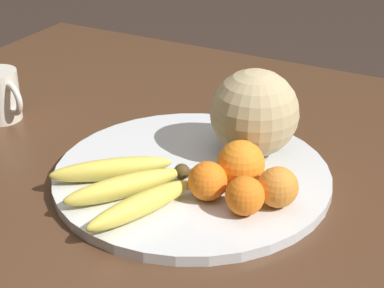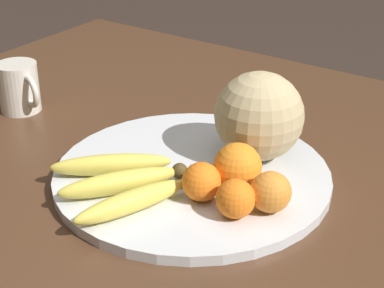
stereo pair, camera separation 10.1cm
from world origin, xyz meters
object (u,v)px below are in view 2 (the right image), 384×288
object	(u,v)px
orange_front_left	(201,182)
produce_tag	(200,182)
orange_back_left	(238,167)
kitchen_table	(170,205)
banana_bunch	(121,181)
orange_mid_center	(235,199)
ceramic_mug	(21,87)
orange_front_right	(271,192)
fruit_bowl	(192,175)
melon	(259,116)

from	to	relation	value
orange_front_left	produce_tag	xyz separation A→B (m)	(0.03, -0.04, -0.03)
orange_back_left	kitchen_table	bearing A→B (deg)	-13.34
banana_bunch	orange_back_left	xyz separation A→B (m)	(-0.14, -0.11, 0.02)
orange_back_left	banana_bunch	bearing A→B (deg)	37.95
banana_bunch	orange_mid_center	distance (m)	0.18
kitchen_table	ceramic_mug	distance (m)	0.39
orange_front_left	orange_back_left	distance (m)	0.06
orange_front_right	produce_tag	world-z (taller)	orange_front_right
banana_bunch	orange_back_left	distance (m)	0.18
fruit_bowl	banana_bunch	xyz separation A→B (m)	(0.05, 0.11, 0.03)
banana_bunch	orange_front_right	size ratio (longest dim) A/B	3.85
orange_front_left	orange_back_left	world-z (taller)	orange_back_left
kitchen_table	orange_front_left	xyz separation A→B (m)	(-0.13, 0.09, 0.14)
orange_front_left	produce_tag	world-z (taller)	orange_front_left
banana_bunch	ceramic_mug	bearing A→B (deg)	-76.65
orange_mid_center	ceramic_mug	size ratio (longest dim) A/B	0.50
fruit_bowl	orange_front_left	world-z (taller)	orange_front_left
melon	produce_tag	xyz separation A→B (m)	(0.03, 0.13, -0.07)
melon	produce_tag	bearing A→B (deg)	76.46
orange_front_left	orange_front_right	bearing A→B (deg)	-162.44
orange_back_left	produce_tag	size ratio (longest dim) A/B	0.99
kitchen_table	melon	bearing A→B (deg)	-151.38
banana_bunch	orange_mid_center	bearing A→B (deg)	137.81
kitchen_table	fruit_bowl	size ratio (longest dim) A/B	2.98
fruit_bowl	banana_bunch	size ratio (longest dim) A/B	1.91
kitchen_table	orange_mid_center	xyz separation A→B (m)	(-0.19, 0.10, 0.14)
melon	orange_front_right	size ratio (longest dim) A/B	2.43
orange_front_right	produce_tag	xyz separation A→B (m)	(0.13, -0.01, -0.03)
orange_mid_center	produce_tag	bearing A→B (deg)	-27.55
orange_front_right	orange_mid_center	bearing A→B (deg)	50.98
kitchen_table	orange_mid_center	distance (m)	0.26
banana_bunch	ceramic_mug	distance (m)	0.41
orange_mid_center	orange_back_left	distance (m)	0.08
banana_bunch	orange_front_left	distance (m)	0.12
kitchen_table	melon	xyz separation A→B (m)	(-0.13, -0.07, 0.18)
fruit_bowl	orange_back_left	world-z (taller)	orange_back_left
melon	orange_front_right	distance (m)	0.17
kitchen_table	banana_bunch	distance (m)	0.19
banana_bunch	orange_back_left	world-z (taller)	orange_back_left
kitchen_table	ceramic_mug	world-z (taller)	ceramic_mug
fruit_bowl	melon	size ratio (longest dim) A/B	3.02
kitchen_table	orange_back_left	xyz separation A→B (m)	(-0.16, 0.04, 0.15)
fruit_bowl	orange_front_left	size ratio (longest dim) A/B	7.56
orange_mid_center	melon	bearing A→B (deg)	-70.49
banana_bunch	orange_back_left	size ratio (longest dim) A/B	3.14
orange_mid_center	kitchen_table	bearing A→B (deg)	-28.37
banana_bunch	orange_front_right	world-z (taller)	orange_front_right
kitchen_table	orange_front_right	distance (m)	0.27
orange_front_left	orange_front_right	world-z (taller)	orange_front_right
melon	orange_front_right	bearing A→B (deg)	125.64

